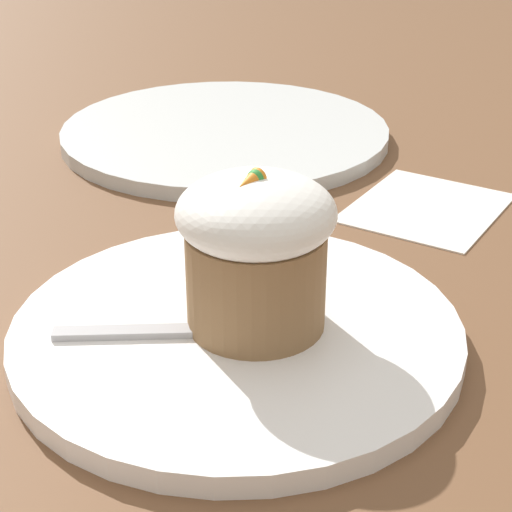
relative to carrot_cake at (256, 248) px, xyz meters
name	(u,v)px	position (x,y,z in m)	size (l,w,h in m)	color
ground_plane	(237,342)	(0.01, -0.01, -0.06)	(4.00, 4.00, 0.00)	brown
dessert_plate	(237,332)	(0.01, -0.01, -0.05)	(0.25, 0.25, 0.01)	white
carrot_cake	(256,248)	(0.00, 0.00, 0.00)	(0.09, 0.09, 0.09)	olive
spoon	(214,329)	(0.02, -0.01, -0.04)	(0.09, 0.11, 0.01)	#B7B7BC
side_plate	(225,133)	(-0.26, -0.23, -0.05)	(0.30, 0.30, 0.01)	silver
paper_napkin	(427,207)	(-0.23, -0.01, -0.06)	(0.13, 0.11, 0.00)	white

